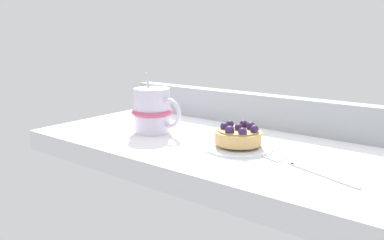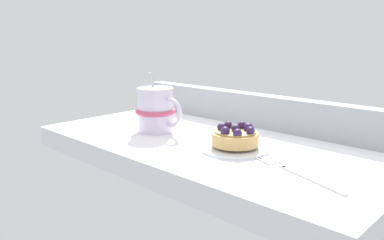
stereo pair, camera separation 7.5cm
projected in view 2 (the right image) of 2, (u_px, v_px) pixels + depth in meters
ground_plane at (211, 150)px, 75.98cm from camera, size 70.27×36.07×4.16cm
window_rail_back at (259, 111)px, 86.17cm from camera, size 68.87×3.67×7.19cm
dessert_plate at (235, 147)px, 69.15cm from camera, size 12.46×12.46×0.96cm
raspberry_tart at (235, 137)px, 68.70cm from camera, size 8.36×8.36×3.82cm
coffee_mug at (156, 110)px, 81.49cm from camera, size 12.15×8.76×12.39cm
dessert_fork at (297, 172)px, 57.01cm from camera, size 17.02×7.10×0.60cm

